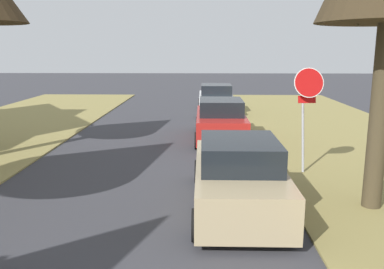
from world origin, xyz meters
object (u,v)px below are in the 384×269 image
at_px(parked_sedan_tan, 238,176).
at_px(parked_sedan_red, 220,121).
at_px(stop_sign_far, 307,98).
at_px(parked_sedan_white, 216,100).

height_order(parked_sedan_tan, parked_sedan_red, same).
relative_size(stop_sign_far, parked_sedan_tan, 0.66).
xyz_separation_m(stop_sign_far, parked_sedan_tan, (-2.05, -2.54, -1.42)).
bearing_deg(stop_sign_far, parked_sedan_white, 100.61).
relative_size(stop_sign_far, parked_sedan_red, 0.66).
height_order(stop_sign_far, parked_sedan_white, stop_sign_far).
distance_m(parked_sedan_tan, parked_sedan_white, 13.73).
relative_size(stop_sign_far, parked_sedan_white, 0.66).
height_order(parked_sedan_red, parked_sedan_white, same).
bearing_deg(parked_sedan_tan, stop_sign_far, 51.10).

